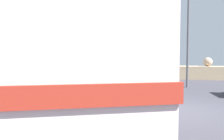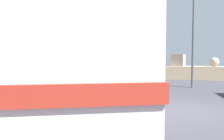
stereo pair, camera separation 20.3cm
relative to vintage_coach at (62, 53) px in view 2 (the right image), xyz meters
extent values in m
cube|color=#3E3D46|center=(3.24, 2.67, -2.04)|extent=(32.00, 26.00, 0.02)
cube|color=tan|center=(3.24, 14.47, -1.50)|extent=(31.36, 1.80, 1.10)
cube|color=tan|center=(-9.89, 14.24, -0.50)|extent=(1.12, 1.14, 0.90)
cube|color=tan|center=(-6.28, 14.88, -0.51)|extent=(1.17, 1.14, 0.89)
sphere|color=tan|center=(-3.92, 13.95, -0.48)|extent=(0.95, 0.95, 0.95)
cube|color=tan|center=(-0.69, 14.88, -0.26)|extent=(1.25, 1.56, 1.38)
sphere|color=tan|center=(1.56, 14.09, -0.30)|extent=(1.30, 1.30, 1.30)
cube|color=tan|center=(4.09, 14.54, -0.45)|extent=(1.23, 1.20, 1.00)
sphere|color=tan|center=(6.96, 14.46, -0.58)|extent=(0.74, 0.74, 0.74)
cylinder|color=black|center=(-1.94, 2.05, -1.55)|extent=(0.60, 1.00, 0.96)
cylinder|color=black|center=(0.13, 2.82, -1.55)|extent=(0.60, 1.00, 0.96)
cube|color=silver|center=(0.00, 0.00, -0.48)|extent=(5.18, 8.71, 2.10)
cylinder|color=silver|center=(0.00, 0.00, 0.57)|extent=(4.88, 8.32, 2.20)
cube|color=#B43021|center=(0.00, 0.00, -0.42)|extent=(5.26, 8.80, 0.20)
cube|color=black|center=(0.00, 0.00, 0.10)|extent=(5.10, 8.41, 0.64)
cube|color=silver|center=(-1.49, 4.00, -1.35)|extent=(2.19, 0.95, 0.28)
cylinder|color=black|center=(-3.83, 2.93, -1.55)|extent=(0.49, 1.00, 0.96)
cube|color=silver|center=(-5.28, 4.31, -1.35)|extent=(2.26, 0.67, 0.28)
cylinder|color=#5B5B60|center=(4.51, 8.91, 1.31)|extent=(0.14, 0.14, 6.72)
camera|label=1|loc=(2.34, -5.68, -0.09)|focal=36.41mm
camera|label=2|loc=(2.54, -5.64, -0.09)|focal=36.41mm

